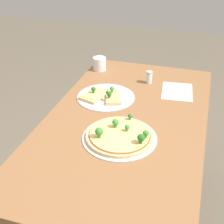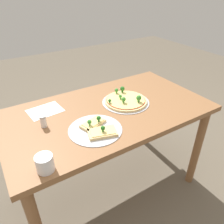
{
  "view_description": "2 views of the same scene",
  "coord_description": "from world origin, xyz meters",
  "px_view_note": "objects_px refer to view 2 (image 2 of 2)",
  "views": [
    {
      "loc": [
        1.22,
        0.31,
        1.57
      ],
      "look_at": [
        -0.01,
        -0.07,
        0.78
      ],
      "focal_mm": 50.0,
      "sensor_mm": 36.0,
      "label": 1
    },
    {
      "loc": [
        -0.63,
        -1.07,
        1.51
      ],
      "look_at": [
        -0.01,
        -0.07,
        0.78
      ],
      "focal_mm": 35.0,
      "sensor_mm": 36.0,
      "label": 2
    }
  ],
  "objects_px": {
    "dining_table": "(108,122)",
    "drinking_cup": "(45,163)",
    "condiment_shaker": "(43,121)",
    "pizza_tray_whole": "(126,100)",
    "pizza_tray_slice": "(97,128)"
  },
  "relations": [
    {
      "from": "dining_table",
      "to": "drinking_cup",
      "type": "bearing_deg",
      "value": -149.0
    },
    {
      "from": "drinking_cup",
      "to": "condiment_shaker",
      "type": "height_order",
      "value": "drinking_cup"
    },
    {
      "from": "dining_table",
      "to": "pizza_tray_whole",
      "type": "xyz_separation_m",
      "value": [
        0.16,
        0.02,
        0.11
      ]
    },
    {
      "from": "pizza_tray_slice",
      "to": "drinking_cup",
      "type": "xyz_separation_m",
      "value": [
        -0.34,
        -0.14,
        0.03
      ]
    },
    {
      "from": "pizza_tray_whole",
      "to": "condiment_shaker",
      "type": "bearing_deg",
      "value": 178.55
    },
    {
      "from": "dining_table",
      "to": "pizza_tray_whole",
      "type": "bearing_deg",
      "value": 5.59
    },
    {
      "from": "dining_table",
      "to": "pizza_tray_slice",
      "type": "bearing_deg",
      "value": -136.11
    },
    {
      "from": "pizza_tray_whole",
      "to": "dining_table",
      "type": "bearing_deg",
      "value": -174.41
    },
    {
      "from": "dining_table",
      "to": "pizza_tray_slice",
      "type": "relative_size",
      "value": 4.38
    },
    {
      "from": "pizza_tray_slice",
      "to": "condiment_shaker",
      "type": "xyz_separation_m",
      "value": [
        -0.25,
        0.19,
        0.03
      ]
    },
    {
      "from": "pizza_tray_whole",
      "to": "drinking_cup",
      "type": "bearing_deg",
      "value": -154.2
    },
    {
      "from": "drinking_cup",
      "to": "pizza_tray_slice",
      "type": "bearing_deg",
      "value": 22.81
    },
    {
      "from": "pizza_tray_slice",
      "to": "condiment_shaker",
      "type": "bearing_deg",
      "value": 141.76
    },
    {
      "from": "pizza_tray_whole",
      "to": "condiment_shaker",
      "type": "distance_m",
      "value": 0.58
    },
    {
      "from": "pizza_tray_slice",
      "to": "condiment_shaker",
      "type": "height_order",
      "value": "condiment_shaker"
    }
  ]
}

